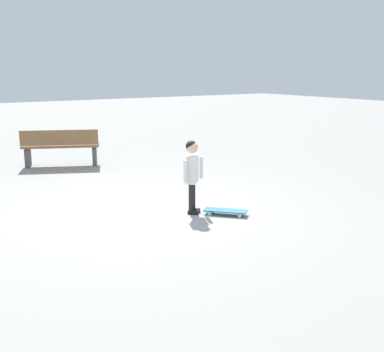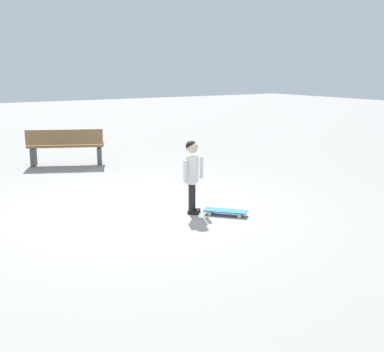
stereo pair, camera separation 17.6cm
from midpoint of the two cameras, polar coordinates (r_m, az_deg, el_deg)
ground_plane at (r=7.09m, az=-6.98°, el=-4.12°), size 50.00×50.00×0.00m
child_person at (r=6.75m, az=-0.73°, el=0.88°), size 0.28×0.39×1.06m
skateboard at (r=6.81m, az=3.32°, el=-4.23°), size 0.58×0.55×0.07m
street_bench at (r=10.54m, az=-15.96°, el=3.40°), size 1.08×1.64×0.80m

